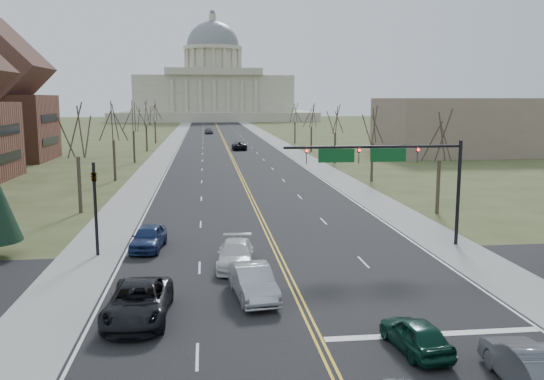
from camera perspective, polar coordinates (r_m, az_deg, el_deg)
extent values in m
plane|color=#3E4824|center=(25.72, 4.18, -13.72)|extent=(600.00, 600.00, 0.00)
cube|color=black|center=(133.73, -4.73, 4.76)|extent=(20.00, 380.00, 0.01)
cube|color=black|center=(31.25, 2.08, -9.50)|extent=(120.00, 14.00, 0.01)
cube|color=gray|center=(133.85, -9.88, 4.67)|extent=(4.00, 380.00, 0.03)
cube|color=gray|center=(134.67, 0.40, 4.83)|extent=(4.00, 380.00, 0.03)
cube|color=gold|center=(133.73, -4.73, 4.77)|extent=(0.42, 380.00, 0.01)
cube|color=silver|center=(133.75, -8.94, 4.69)|extent=(0.15, 380.00, 0.01)
cube|color=silver|center=(134.42, -0.53, 4.82)|extent=(0.15, 380.00, 0.01)
cube|color=silver|center=(26.20, 15.72, -13.58)|extent=(9.50, 0.50, 0.01)
cube|color=beige|center=(273.43, -5.77, 7.35)|extent=(90.00, 60.00, 4.00)
cube|color=beige|center=(273.32, -5.80, 9.44)|extent=(70.00, 40.00, 16.00)
cube|color=beige|center=(253.08, -5.76, 11.63)|extent=(42.00, 3.00, 3.00)
cylinder|color=beige|center=(273.79, -5.85, 12.37)|extent=(24.00, 24.00, 12.00)
cylinder|color=beige|center=(274.27, -5.88, 13.79)|extent=(27.00, 27.00, 1.60)
ellipsoid|color=slate|center=(274.34, -5.88, 13.96)|extent=(24.00, 24.00, 22.80)
cylinder|color=beige|center=(275.75, -5.92, 16.63)|extent=(3.20, 3.20, 3.00)
sphere|color=slate|center=(276.06, -5.93, 17.10)|extent=(2.40, 2.40, 2.40)
cylinder|color=black|center=(41.04, 17.97, -0.29)|extent=(0.24, 0.24, 7.20)
cylinder|color=black|center=(38.53, 10.05, 4.23)|extent=(12.00, 0.18, 0.18)
imported|color=black|center=(39.55, 14.20, 3.41)|extent=(0.35, 0.40, 1.10)
sphere|color=#FF0C0C|center=(39.38, 14.30, 3.90)|extent=(0.18, 0.18, 0.18)
imported|color=black|center=(38.31, 8.59, 3.42)|extent=(0.35, 0.40, 1.10)
sphere|color=#FF0C0C|center=(38.13, 8.66, 3.92)|extent=(0.18, 0.18, 0.18)
imported|color=black|center=(37.54, 3.42, 3.39)|extent=(0.35, 0.40, 1.10)
sphere|color=#FF0C0C|center=(37.36, 3.46, 3.90)|extent=(0.18, 0.18, 0.18)
cube|color=#0C4C1E|center=(38.88, 11.44, 3.42)|extent=(2.40, 0.12, 0.90)
cube|color=#0C4C1E|center=(37.94, 6.40, 3.41)|extent=(2.40, 0.12, 0.90)
cylinder|color=black|center=(38.07, -17.08, -1.86)|extent=(0.20, 0.20, 6.00)
imported|color=black|center=(37.73, -17.23, 1.42)|extent=(0.32, 0.36, 0.99)
cylinder|color=#342A1F|center=(51.92, 16.13, 0.27)|extent=(0.32, 0.32, 4.68)
cylinder|color=#342A1F|center=(52.96, -18.53, 0.47)|extent=(0.32, 0.32, 4.95)
cylinder|color=#342A1F|center=(70.62, 9.87, 2.74)|extent=(0.32, 0.32, 4.68)
cylinder|color=#342A1F|center=(72.50, -15.34, 2.82)|extent=(0.32, 0.32, 4.95)
cylinder|color=#342A1F|center=(89.88, 6.26, 4.15)|extent=(0.32, 0.32, 4.68)
cylinder|color=#342A1F|center=(92.23, -13.51, 4.16)|extent=(0.32, 0.32, 4.95)
cylinder|color=#342A1F|center=(109.40, 3.91, 5.05)|extent=(0.32, 0.32, 4.68)
cylinder|color=#342A1F|center=(112.06, -12.32, 5.03)|extent=(0.32, 0.32, 4.95)
cylinder|color=#342A1F|center=(129.07, 2.28, 5.67)|extent=(0.32, 0.32, 4.68)
cylinder|color=#342A1F|center=(131.95, -11.48, 5.63)|extent=(0.32, 0.32, 4.95)
cube|color=black|center=(77.40, -24.66, 2.97)|extent=(0.10, 9.80, 1.20)
cube|color=black|center=(77.17, -24.83, 5.42)|extent=(0.10, 9.80, 1.20)
cube|color=black|center=(100.64, -21.05, 4.58)|extent=(0.10, 9.80, 1.20)
cube|color=black|center=(100.46, -21.17, 6.67)|extent=(0.10, 9.80, 1.20)
cube|color=#736652|center=(108.93, 17.57, 6.04)|extent=(25.00, 20.00, 10.00)
imported|color=#0B3024|center=(24.19, 14.04, -13.72)|extent=(2.11, 4.19, 1.37)
imported|color=#4A4C51|center=(22.57, 24.15, -15.63)|extent=(2.07, 5.02, 1.62)
imported|color=#9CA0A4|center=(29.23, -1.89, -9.10)|extent=(2.39, 5.24, 1.67)
imported|color=black|center=(27.22, -13.12, -10.76)|extent=(2.96, 6.01, 1.64)
imported|color=silver|center=(34.47, -3.61, -6.40)|extent=(2.61, 5.41, 1.52)
imported|color=navy|center=(39.20, -12.14, -4.60)|extent=(2.43, 4.96, 1.63)
imported|color=black|center=(113.11, -3.28, 4.41)|extent=(2.84, 5.83, 1.60)
imported|color=#464A4D|center=(164.79, -6.28, 5.84)|extent=(2.52, 5.07, 1.66)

